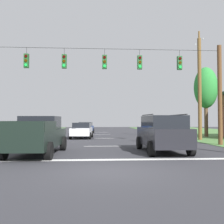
{
  "coord_description": "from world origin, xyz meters",
  "views": [
    {
      "loc": [
        -0.43,
        -8.85,
        1.72
      ],
      "look_at": [
        0.88,
        12.53,
        2.44
      ],
      "focal_mm": 41.21,
      "sensor_mm": 36.0,
      "label": 1
    }
  ],
  "objects_px": {
    "overhead_signal_span": "(102,86)",
    "utility_pole_mid_right": "(200,87)",
    "suv_black": "(162,133)",
    "tree_roadside_right": "(206,88)",
    "pickup_truck": "(38,135)",
    "distant_car_crossing_white": "(82,130)",
    "distant_car_far_parked": "(86,128)"
  },
  "relations": [
    {
      "from": "overhead_signal_span",
      "to": "utility_pole_mid_right",
      "type": "relative_size",
      "value": 1.76
    },
    {
      "from": "distant_car_crossing_white",
      "to": "tree_roadside_right",
      "type": "bearing_deg",
      "value": 4.53
    },
    {
      "from": "distant_car_crossing_white",
      "to": "utility_pole_mid_right",
      "type": "height_order",
      "value": "utility_pole_mid_right"
    },
    {
      "from": "pickup_truck",
      "to": "distant_car_crossing_white",
      "type": "distance_m",
      "value": 11.99
    },
    {
      "from": "overhead_signal_span",
      "to": "distant_car_far_parked",
      "type": "distance_m",
      "value": 17.52
    },
    {
      "from": "utility_pole_mid_right",
      "to": "distant_car_crossing_white",
      "type": "bearing_deg",
      "value": 163.95
    },
    {
      "from": "utility_pole_mid_right",
      "to": "tree_roadside_right",
      "type": "distance_m",
      "value": 4.71
    },
    {
      "from": "overhead_signal_span",
      "to": "distant_car_crossing_white",
      "type": "relative_size",
      "value": 3.9
    },
    {
      "from": "pickup_truck",
      "to": "distant_car_crossing_white",
      "type": "relative_size",
      "value": 1.25
    },
    {
      "from": "distant_car_crossing_white",
      "to": "utility_pole_mid_right",
      "type": "xyz_separation_m",
      "value": [
        10.57,
        -3.04,
        3.88
      ]
    },
    {
      "from": "pickup_truck",
      "to": "distant_car_far_parked",
      "type": "xyz_separation_m",
      "value": [
        1.58,
        21.36,
        -0.18
      ]
    },
    {
      "from": "utility_pole_mid_right",
      "to": "distant_car_far_parked",
      "type": "bearing_deg",
      "value": 130.21
    },
    {
      "from": "distant_car_far_parked",
      "to": "utility_pole_mid_right",
      "type": "xyz_separation_m",
      "value": [
        10.58,
        -12.51,
        3.88
      ]
    },
    {
      "from": "overhead_signal_span",
      "to": "utility_pole_mid_right",
      "type": "bearing_deg",
      "value": 27.59
    },
    {
      "from": "distant_car_crossing_white",
      "to": "overhead_signal_span",
      "type": "bearing_deg",
      "value": -77.01
    },
    {
      "from": "pickup_truck",
      "to": "distant_car_crossing_white",
      "type": "height_order",
      "value": "pickup_truck"
    },
    {
      "from": "pickup_truck",
      "to": "distant_car_far_parked",
      "type": "relative_size",
      "value": 1.24
    },
    {
      "from": "suv_black",
      "to": "distant_car_far_parked",
      "type": "bearing_deg",
      "value": 103.43
    },
    {
      "from": "pickup_truck",
      "to": "tree_roadside_right",
      "type": "distance_m",
      "value": 19.85
    },
    {
      "from": "distant_car_crossing_white",
      "to": "distant_car_far_parked",
      "type": "bearing_deg",
      "value": 90.02
    },
    {
      "from": "overhead_signal_span",
      "to": "suv_black",
      "type": "xyz_separation_m",
      "value": [
        3.23,
        -3.8,
        -3.02
      ]
    },
    {
      "from": "distant_car_crossing_white",
      "to": "suv_black",
      "type": "bearing_deg",
      "value": -66.45
    },
    {
      "from": "suv_black",
      "to": "tree_roadside_right",
      "type": "distance_m",
      "value": 15.33
    },
    {
      "from": "suv_black",
      "to": "pickup_truck",
      "type": "bearing_deg",
      "value": -176.2
    },
    {
      "from": "suv_black",
      "to": "distant_car_far_parked",
      "type": "distance_m",
      "value": 21.51
    },
    {
      "from": "suv_black",
      "to": "distant_car_crossing_white",
      "type": "relative_size",
      "value": 1.1
    },
    {
      "from": "tree_roadside_right",
      "to": "distant_car_far_parked",
      "type": "bearing_deg",
      "value": 146.83
    },
    {
      "from": "tree_roadside_right",
      "to": "pickup_truck",
      "type": "bearing_deg",
      "value": -138.31
    },
    {
      "from": "distant_car_far_parked",
      "to": "utility_pole_mid_right",
      "type": "height_order",
      "value": "utility_pole_mid_right"
    },
    {
      "from": "pickup_truck",
      "to": "tree_roadside_right",
      "type": "relative_size",
      "value": 0.75
    },
    {
      "from": "suv_black",
      "to": "tree_roadside_right",
      "type": "height_order",
      "value": "tree_roadside_right"
    },
    {
      "from": "pickup_truck",
      "to": "suv_black",
      "type": "bearing_deg",
      "value": 3.8
    }
  ]
}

